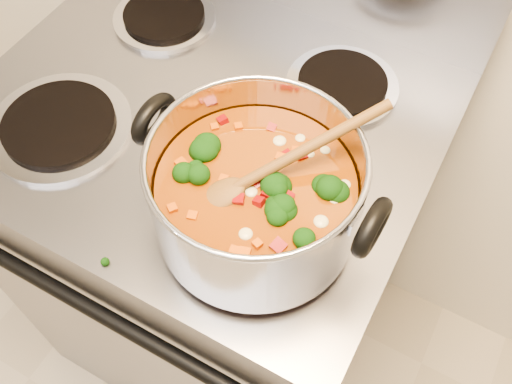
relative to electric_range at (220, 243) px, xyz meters
The scene contains 4 objects.
electric_range is the anchor object (origin of this frame).
stockpot 0.59m from the electric_range, 41.56° to the right, with size 0.32×0.26×0.16m.
wooden_spoon 0.63m from the electric_range, 38.96° to the right, with size 0.18×0.21×0.09m.
cooktop_crumbs 0.51m from the electric_range, 45.08° to the right, with size 0.07×0.30×0.01m.
Camera 1 is at (0.39, 0.66, 1.60)m, focal length 40.00 mm.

